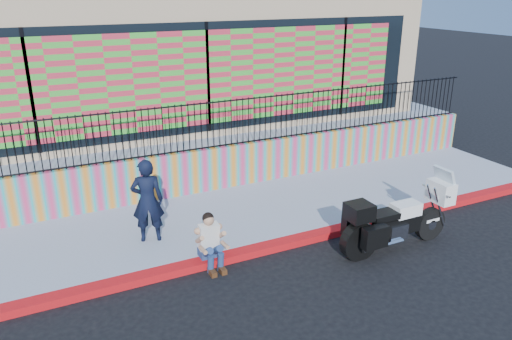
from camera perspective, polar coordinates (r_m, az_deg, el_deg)
ground at (r=10.46m, az=3.17°, el=-8.76°), size 90.00×90.00×0.00m
red_curb at (r=10.42m, az=3.18°, el=-8.40°), size 16.00×0.30×0.15m
sidewalk at (r=11.73m, az=-0.75°, el=-4.93°), size 16.00×3.00×0.15m
mural_wall at (r=12.84m, az=-3.82°, el=0.34°), size 16.00×0.20×1.10m
metal_fence at (r=12.50m, az=-3.94°, el=5.30°), size 15.80×0.04×1.20m
elevated_platform at (r=17.49m, az=-10.24°, el=5.22°), size 16.00×10.00×1.25m
storefront_building at (r=16.80m, az=-10.59°, el=13.72°), size 14.00×8.06×4.00m
police_motorcycle at (r=10.45m, az=15.62°, el=-5.46°), size 2.55×0.84×1.59m
police_officer at (r=10.26m, az=-12.30°, el=-3.44°), size 0.73×0.57×1.75m
seated_man at (r=9.57m, az=-5.10°, el=-8.68°), size 0.54×0.71×1.06m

